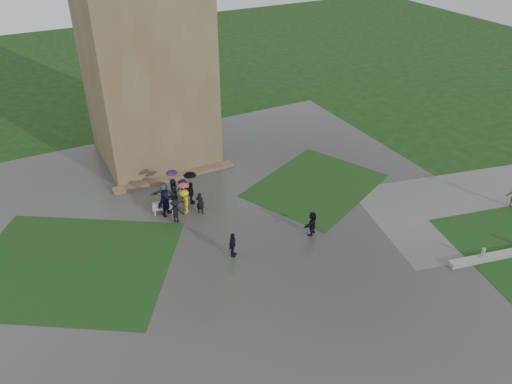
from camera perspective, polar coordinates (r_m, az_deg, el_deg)
name	(u,v)px	position (r m, az deg, el deg)	size (l,w,h in m)	color
ground	(238,262)	(28.59, -2.04, -7.96)	(120.00, 120.00, 0.00)	black
plaza	(224,242)	(30.01, -3.70, -5.76)	(34.00, 34.00, 0.02)	#343432
lawn_inset_left	(71,265)	(30.13, -20.38, -7.87)	(11.00, 9.00, 0.01)	black
lawn_inset_right	(316,185)	(35.63, 6.83, 0.76)	(9.00, 7.00, 0.01)	black
tower	(143,39)	(37.32, -12.79, 16.68)	(8.00, 8.00, 18.00)	brown
tower_plinth	(175,177)	(36.71, -9.23, 1.74)	(9.00, 0.80, 0.22)	brown
bench	(163,208)	(32.80, -10.54, -1.76)	(1.45, 0.81, 0.81)	#A4A5A0
visitor_cluster	(176,196)	(32.78, -9.11, -0.42)	(3.26, 3.58, 2.38)	black
pedestrian_mid	(233,245)	(28.52, -2.69, -6.05)	(0.91, 0.52, 1.55)	black
pedestrian_near	(312,223)	(30.35, 6.43, -3.58)	(1.45, 0.52, 1.56)	black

